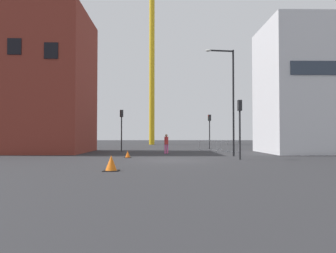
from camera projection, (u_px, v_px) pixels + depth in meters
name	position (u px, v px, depth m)	size (l,w,h in m)	color
ground	(170.00, 160.00, 19.76)	(160.00, 160.00, 0.00)	#28282B
brick_building	(36.00, 83.00, 29.12)	(9.62, 8.54, 12.77)	maroon
office_block	(325.00, 89.00, 28.39)	(11.06, 7.38, 11.51)	silver
construction_crane	(149.00, 35.00, 53.46)	(19.36, 7.82, 28.16)	gold
streetlamp_tall	(230.00, 93.00, 23.92)	(2.22, 0.43, 8.08)	black
traffic_light_far	(122.00, 124.00, 30.90)	(0.35, 0.39, 4.06)	#232326
traffic_light_island	(240.00, 119.00, 20.54)	(0.26, 0.38, 3.87)	#232326
traffic_light_crosswalk	(209.00, 126.00, 35.78)	(0.39, 0.34, 3.91)	#232326
pedestrian_walking	(166.00, 142.00, 27.26)	(0.34, 0.34, 1.66)	#D14C8C
safety_barrier_left_run	(210.00, 145.00, 32.11)	(2.40, 0.31, 1.08)	#B2B5BA
safety_barrier_mid_span	(227.00, 147.00, 28.31)	(2.18, 0.37, 1.08)	gray
traffic_cone_orange	(111.00, 164.00, 13.94)	(0.69, 0.69, 0.70)	black
traffic_cone_striped	(128.00, 155.00, 22.11)	(0.48, 0.48, 0.48)	black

